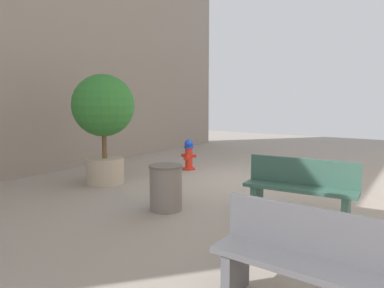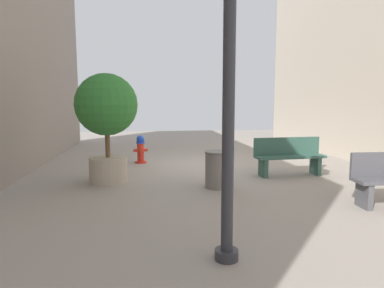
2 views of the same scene
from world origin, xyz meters
TOP-DOWN VIEW (x-y plane):
  - ground_plane at (0.00, 0.00)m, footprint 23.40×23.40m
  - fire_hydrant at (1.83, -0.54)m, footprint 0.44×0.41m
  - bench_near at (-1.91, 1.69)m, footprint 1.81×0.55m
  - bench_far at (-2.76, 4.36)m, footprint 1.68×0.53m
  - planter_tree at (2.54, 1.84)m, footprint 1.40×1.40m
  - trash_bin at (0.13, 2.66)m, footprint 0.59×0.59m

SIDE VIEW (x-z plane):
  - ground_plane at x=0.00m, z-range 0.00..0.00m
  - trash_bin at x=0.13m, z-range 0.00..0.80m
  - fire_hydrant at x=1.83m, z-range 0.00..0.84m
  - bench_far at x=-2.76m, z-range 0.02..0.97m
  - bench_near at x=-1.91m, z-range 0.03..0.98m
  - planter_tree at x=2.54m, z-range 0.34..2.82m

